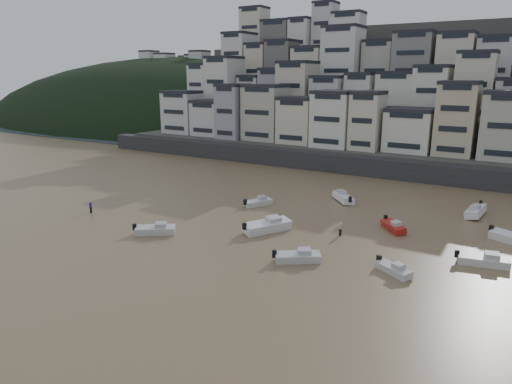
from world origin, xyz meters
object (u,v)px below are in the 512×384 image
Objects in this scene: boat_i at (476,210)px; boat_f at (258,201)px; boat_j at (155,228)px; person_pink at (340,228)px; boat_h at (343,196)px; boat_c at (267,224)px; boat_a at (298,255)px; boat_d at (484,259)px; boat_b at (394,268)px; boat_e at (393,225)px; person_blue at (91,207)px.

boat_f is at bearing -62.51° from boat_i.
person_pink is at bearing -4.79° from boat_j.
boat_f is 0.82× the size of boat_h.
boat_c is 8.91m from person_pink.
boat_a is 24.85m from boat_h.
boat_d is 15.73m from person_pink.
boat_f is at bearing 89.43° from boat_h.
boat_f reaches higher than boat_b.
boat_b is at bearing -20.20° from boat_a.
boat_f is (-14.19, 15.84, -0.06)m from boat_a.
boat_b is at bearing -26.40° from boat_e.
boat_f is 0.78× the size of boat_i.
boat_d is 31.54m from boat_f.
person_blue is (-32.42, 0.58, 0.17)m from boat_a.
boat_c reaches higher than person_blue.
boat_f is at bearing 64.51° from boat_c.
person_blue is at bearing 156.53° from boat_f.
boat_c is 29.43m from boat_i.
boat_b is 2.47× the size of person_pink.
boat_b is 0.81× the size of boat_d.
boat_j reaches higher than boat_a.
boat_i is (4.69, 24.56, 0.24)m from boat_b.
boat_f is 2.72× the size of person_pink.
person_pink is at bearing -84.95° from boat_f.
boat_f is 16.21m from person_pink.
boat_h is 15.47m from person_pink.
boat_j is at bearing -97.50° from boat_e.
boat_e is at bearing -1.00° from boat_j.
boat_c is 1.30× the size of boat_j.
boat_a is 1.20× the size of boat_b.
boat_i is at bearing 86.59° from boat_d.
boat_h is at bearing -22.45° from boat_f.
boat_b is 27.12m from boat_f.
boat_b is 9.90m from boat_d.
boat_d is (16.58, 8.92, 0.03)m from boat_a.
boat_a is 0.89× the size of boat_h.
boat_b is 11.36m from person_pink.
boat_b is 13.21m from boat_e.
boat_b is 17.20m from boat_c.
boat_h is at bearing 131.49° from boat_d.
person_blue reaches higher than boat_b.
boat_a is at bearing -1.02° from person_blue.
person_pink reaches higher than boat_b.
boat_d is (23.95, 2.39, -0.20)m from boat_c.
boat_c reaches higher than boat_h.
person_pink is at bearing 51.11° from boat_a.
boat_h is at bearing 109.29° from person_pink.
boat_f is (-20.08, 0.83, -0.00)m from boat_e.
boat_h is at bearing 26.25° from boat_j.
boat_c is at bearing -157.89° from person_pink.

